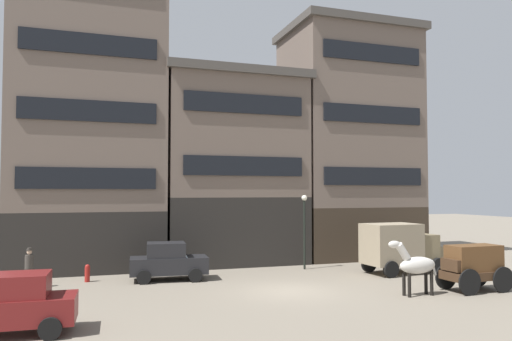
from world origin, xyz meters
TOP-DOWN VIEW (x-y plane):
  - ground_plane at (0.00, 0.00)m, footprint 120.00×120.00m
  - building_far_left at (-8.39, 9.78)m, footprint 8.63×6.69m
  - building_center_left at (-0.00, 9.78)m, footprint 8.85×6.69m
  - building_center_right at (8.39, 9.78)m, footprint 8.63×6.69m
  - cargo_wagon at (7.51, -2.60)m, footprint 2.92×1.54m
  - draft_horse at (4.56, -2.61)m, footprint 2.34×0.62m
  - delivery_truck_near at (7.32, 2.41)m, footprint 4.44×2.35m
  - sedan_dark at (-4.64, 4.22)m, footprint 3.83×2.13m
  - sedan_light at (-10.45, -3.56)m, footprint 3.78×2.01m
  - pedestrian_officer at (-10.83, 4.22)m, footprint 0.51×0.51m
  - streetlamp_curbside at (3.07, 5.28)m, footprint 0.32×0.32m
  - fire_hydrant_curbside at (-8.37, 5.03)m, footprint 0.24×0.24m

SIDE VIEW (x-z plane):
  - ground_plane at x=0.00m, z-range 0.00..0.00m
  - fire_hydrant_curbside at x=-8.37m, z-range 0.01..0.84m
  - sedan_dark at x=-4.64m, z-range 0.00..1.83m
  - sedan_light at x=-10.45m, z-range 0.00..1.83m
  - pedestrian_officer at x=-10.83m, z-range 0.08..1.88m
  - cargo_wagon at x=7.51m, z-range 0.16..2.14m
  - draft_horse at x=4.56m, z-range 0.12..2.42m
  - delivery_truck_near at x=7.32m, z-range 0.11..2.73m
  - streetlamp_curbside at x=3.07m, z-range 0.61..4.73m
  - building_center_left at x=0.00m, z-range 0.04..11.64m
  - building_center_right at x=8.39m, z-range 0.04..15.50m
  - building_far_left at x=-8.39m, z-range 0.04..17.73m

